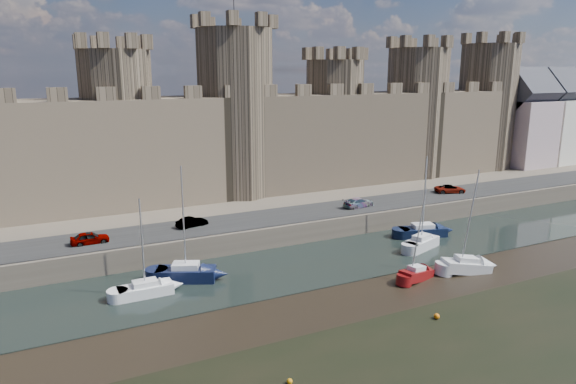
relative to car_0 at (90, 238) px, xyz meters
name	(u,v)px	position (x,y,z in m)	size (l,w,h in m)	color
water_channel	(301,266)	(19.72, -9.26, -3.11)	(160.00, 12.00, 0.08)	black
quay	(202,186)	(19.72, 26.74, -1.90)	(160.00, 60.00, 2.50)	#4C443A
road	(263,218)	(19.72, 0.74, -0.60)	(160.00, 7.00, 0.10)	black
castle	(219,131)	(19.08, 14.74, 8.52)	(108.50, 11.00, 29.00)	#42382B
townhouses	(573,119)	(91.22, 12.74, 7.44)	(35.50, 9.05, 18.13)	#C0A4A8
car_0	(90,238)	(0.00, 0.00, 0.00)	(1.54, 3.82, 1.30)	gray
car_1	(192,222)	(11.07, 1.16, -0.06)	(1.26, 3.61, 1.19)	gray
car_2	(359,203)	(33.08, 0.18, -0.01)	(1.79, 4.41, 1.28)	gray
car_3	(450,189)	(49.54, 1.07, -0.04)	(2.04, 4.42, 1.23)	gray
sailboat_0	(145,289)	(3.65, -9.72, -2.42)	(4.86, 1.91, 9.06)	white
sailboat_1	(186,273)	(7.88, -7.94, -2.28)	(6.05, 4.33, 11.33)	black
sailboat_2	(421,242)	(34.51, -10.67, -2.32)	(5.18, 3.34, 10.43)	silver
sailboat_3	(423,231)	(37.68, -7.12, -2.38)	(6.06, 3.61, 9.96)	black
sailboat_4	(416,273)	(28.24, -17.41, -2.46)	(4.17, 2.50, 9.14)	maroon
sailboat_5	(466,265)	(34.04, -18.09, -2.39)	(5.22, 3.03, 10.60)	silver
buoy_1	(290,381)	(9.57, -27.46, -2.96)	(0.39, 0.39, 0.39)	orange
buoy_3	(437,316)	(24.45, -24.63, -2.91)	(0.47, 0.47, 0.47)	orange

